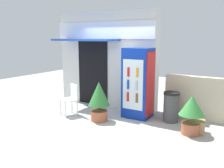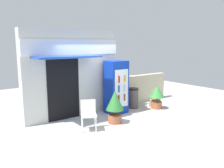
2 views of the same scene
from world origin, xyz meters
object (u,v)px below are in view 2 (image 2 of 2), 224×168
(trash_bin, at_px, (133,98))
(cardboard_box, at_px, (155,103))
(plastic_chair, at_px, (88,113))
(drink_cooler, at_px, (116,87))
(potted_plant_curbside, at_px, (157,95))
(potted_plant_near_shop, at_px, (115,104))

(trash_bin, bearing_deg, cardboard_box, -30.15)
(plastic_chair, distance_m, cardboard_box, 3.45)
(drink_cooler, height_order, cardboard_box, drink_cooler)
(potted_plant_curbside, height_order, trash_bin, potted_plant_curbside)
(trash_bin, bearing_deg, potted_plant_near_shop, -150.33)
(plastic_chair, bearing_deg, trash_bin, 19.40)
(potted_plant_curbside, height_order, cardboard_box, potted_plant_curbside)
(plastic_chair, height_order, trash_bin, plastic_chair)
(potted_plant_near_shop, xyz_separation_m, trash_bin, (1.64, 0.94, -0.21))
(plastic_chair, height_order, potted_plant_curbside, potted_plant_curbside)
(cardboard_box, bearing_deg, plastic_chair, -172.14)
(drink_cooler, bearing_deg, cardboard_box, -11.88)
(drink_cooler, height_order, potted_plant_near_shop, drink_cooler)
(potted_plant_near_shop, distance_m, trash_bin, 1.90)
(potted_plant_near_shop, bearing_deg, trash_bin, 29.67)
(plastic_chair, xyz_separation_m, potted_plant_curbside, (3.29, 0.29, 0.04))
(drink_cooler, distance_m, trash_bin, 1.08)
(potted_plant_near_shop, relative_size, cardboard_box, 3.06)
(drink_cooler, distance_m, potted_plant_near_shop, 1.16)
(drink_cooler, xyz_separation_m, plastic_chair, (-1.69, -0.83, -0.44))
(drink_cooler, bearing_deg, potted_plant_curbside, -18.39)
(cardboard_box, bearing_deg, trash_bin, 149.85)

